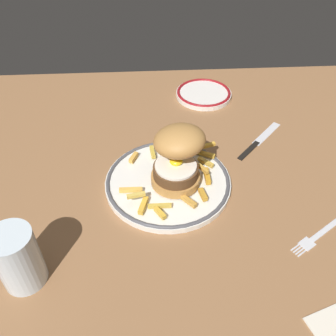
# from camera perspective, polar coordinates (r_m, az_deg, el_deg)

# --- Properties ---
(ground_plane) EXTENTS (1.34, 0.95, 0.04)m
(ground_plane) POSITION_cam_1_polar(r_m,az_deg,el_deg) (0.79, -1.60, -2.38)
(ground_plane) COLOR #8E623D
(dinner_plate) EXTENTS (0.26, 0.26, 0.02)m
(dinner_plate) POSITION_cam_1_polar(r_m,az_deg,el_deg) (0.75, 0.00, -2.13)
(dinner_plate) COLOR white
(dinner_plate) RESTS_ON ground_plane
(burger) EXTENTS (0.15, 0.15, 0.12)m
(burger) POSITION_cam_1_polar(r_m,az_deg,el_deg) (0.71, 1.54, 2.07)
(burger) COLOR #BC8240
(burger) RESTS_ON dinner_plate
(fries_pile) EXTENTS (0.21, 0.24, 0.02)m
(fries_pile) POSITION_cam_1_polar(r_m,az_deg,el_deg) (0.75, 1.09, -0.86)
(fries_pile) COLOR gold
(fries_pile) RESTS_ON dinner_plate
(water_glass) EXTENTS (0.07, 0.07, 0.11)m
(water_glass) POSITION_cam_1_polar(r_m,az_deg,el_deg) (0.63, -22.24, -13.30)
(water_glass) COLOR silver
(water_glass) RESTS_ON ground_plane
(side_plate) EXTENTS (0.15, 0.15, 0.02)m
(side_plate) POSITION_cam_1_polar(r_m,az_deg,el_deg) (1.03, 5.59, 11.49)
(side_plate) COLOR white
(side_plate) RESTS_ON ground_plane
(fork) EXTENTS (0.13, 0.09, 0.00)m
(fork) POSITION_cam_1_polar(r_m,az_deg,el_deg) (0.72, 22.51, -9.57)
(fork) COLOR silver
(fork) RESTS_ON ground_plane
(knife) EXTENTS (0.13, 0.14, 0.01)m
(knife) POSITION_cam_1_polar(r_m,az_deg,el_deg) (0.88, 13.65, 3.84)
(knife) COLOR black
(knife) RESTS_ON ground_plane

